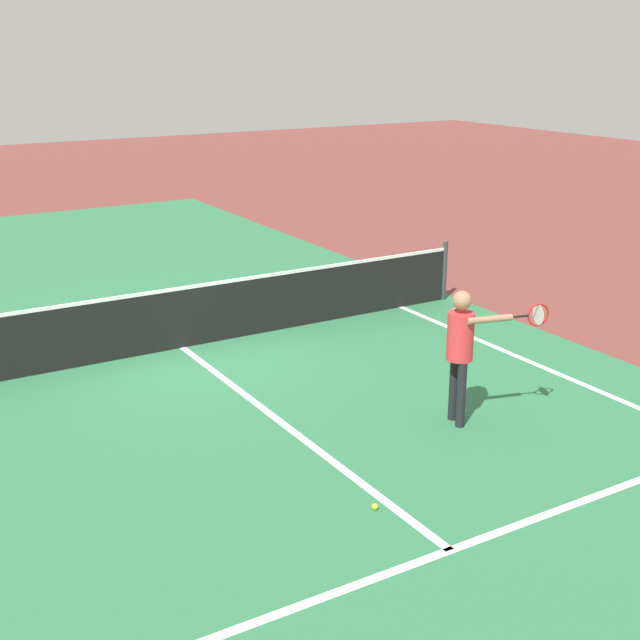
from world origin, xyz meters
TOP-DOWN VIEW (x-y plane):
  - ground_plane at (0.00, 0.00)m, footprint 60.00×60.00m
  - court_surface_inbounds at (0.00, 0.00)m, footprint 10.62×24.40m
  - line_service_near at (0.00, -6.40)m, footprint 8.22×0.10m
  - line_center_service at (0.00, -3.20)m, footprint 0.10×6.40m
  - net at (0.00, 0.00)m, footprint 10.20×0.09m
  - player_near at (1.86, -4.27)m, footprint 1.14×0.73m
  - tennis_ball_mid_court at (-0.18, -5.45)m, footprint 0.07×0.07m

SIDE VIEW (x-z plane):
  - ground_plane at x=0.00m, z-range 0.00..0.00m
  - court_surface_inbounds at x=0.00m, z-range 0.00..0.00m
  - line_service_near at x=0.00m, z-range 0.00..0.01m
  - line_center_service at x=0.00m, z-range 0.00..0.01m
  - tennis_ball_mid_court at x=-0.18m, z-range 0.00..0.07m
  - net at x=0.00m, z-range -0.04..1.03m
  - player_near at x=1.86m, z-range 0.21..1.88m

